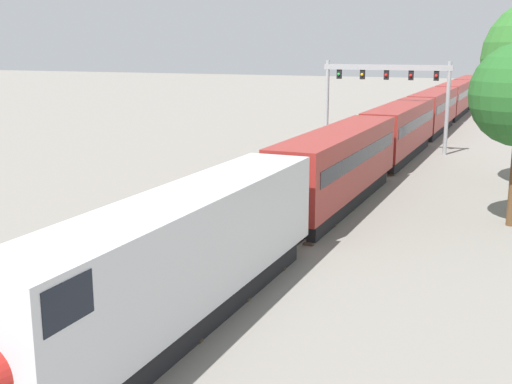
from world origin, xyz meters
name	(u,v)px	position (x,y,z in m)	size (l,w,h in m)	color
ground_plane	(86,350)	(0.00, 0.00, 0.00)	(400.00, 400.00, 0.00)	gray
track_main	(430,134)	(2.00, 60.00, 0.07)	(2.60, 200.00, 0.16)	slate
track_near	(333,157)	(-3.50, 40.00, 0.07)	(2.60, 160.00, 0.16)	slate
passenger_train	(420,118)	(2.00, 52.52, 2.61)	(3.04, 117.78, 4.80)	silver
signal_gantry	(386,85)	(-0.25, 45.91, 6.25)	(12.10, 0.49, 8.53)	#999BA0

